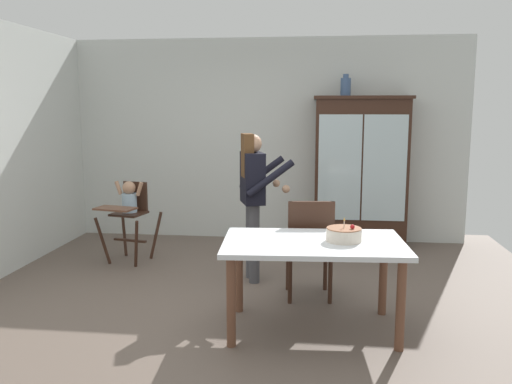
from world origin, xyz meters
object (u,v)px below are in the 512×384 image
object	(u,v)px
china_cabinet	(361,172)
birthday_cake	(344,234)
high_chair_with_toddler	(129,207)
dining_chair_far_side	(310,243)
adult_person	(253,189)
dining_table	(313,253)
ceramic_vase	(346,86)

from	to	relation	value
china_cabinet	birthday_cake	bearing A→B (deg)	-96.87
high_chair_with_toddler	dining_chair_far_side	world-z (taller)	dining_chair_far_side
adult_person	china_cabinet	bearing A→B (deg)	-55.74
high_chair_with_toddler	birthday_cake	xyz separation A→B (m)	(2.39, -1.66, 0.14)
dining_table	dining_chair_far_side	world-z (taller)	dining_chair_far_side
ceramic_vase	dining_table	size ratio (longest dim) A/B	0.18
birthday_cake	dining_table	bearing A→B (deg)	-173.64
high_chair_with_toddler	birthday_cake	world-z (taller)	high_chair_with_toddler
birthday_cake	china_cabinet	bearing A→B (deg)	83.13
adult_person	dining_chair_far_side	distance (m)	0.89
dining_table	china_cabinet	bearing A→B (deg)	78.36
high_chair_with_toddler	adult_person	size ratio (longest dim) A/B	0.62
ceramic_vase	high_chair_with_toddler	distance (m)	3.06
adult_person	dining_chair_far_side	xyz separation A→B (m)	(0.59, -0.53, -0.41)
ceramic_vase	adult_person	distance (m)	2.15
china_cabinet	dining_chair_far_side	world-z (taller)	china_cabinet
ceramic_vase	dining_table	bearing A→B (deg)	-97.23
china_cabinet	high_chair_with_toddler	size ratio (longest dim) A/B	2.04
high_chair_with_toddler	adult_person	xyz separation A→B (m)	(1.52, -0.51, 0.31)
china_cabinet	high_chair_with_toddler	bearing A→B (deg)	-158.57
adult_person	ceramic_vase	bearing A→B (deg)	-50.31
dining_table	dining_chair_far_side	bearing A→B (deg)	93.31
adult_person	birthday_cake	world-z (taller)	adult_person
ceramic_vase	high_chair_with_toddler	xyz separation A→B (m)	(-2.50, -1.07, -1.40)
ceramic_vase	birthday_cake	xyz separation A→B (m)	(-0.11, -2.73, -1.26)
china_cabinet	birthday_cake	xyz separation A→B (m)	(-0.33, -2.73, -0.18)
dining_table	dining_chair_far_side	size ratio (longest dim) A/B	1.55
dining_table	birthday_cake	world-z (taller)	birthday_cake
high_chair_with_toddler	adult_person	world-z (taller)	adult_person
ceramic_vase	birthday_cake	size ratio (longest dim) A/B	0.96
china_cabinet	dining_chair_far_side	distance (m)	2.22
adult_person	dining_chair_far_side	bearing A→B (deg)	-150.08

